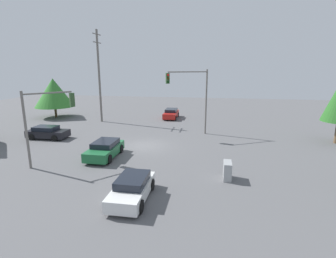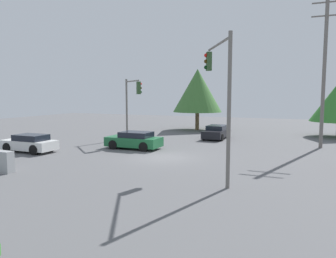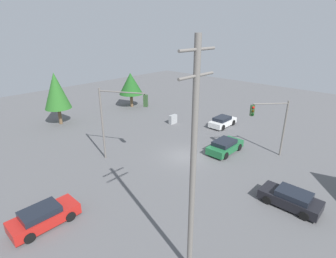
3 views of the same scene
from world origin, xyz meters
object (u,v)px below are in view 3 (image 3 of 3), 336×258
Objects in this scene: sedan_dark at (291,199)px; electrical_cabinet at (173,119)px; sedan_green at (225,146)px; sedan_red at (44,217)px; traffic_signal_main at (271,119)px; traffic_signal_cross at (118,113)px; sedan_white at (223,121)px.

sedan_dark reaches higher than electrical_cabinet.
electrical_cabinet is (2.78, 9.69, -0.07)m from sedan_green.
sedan_red is at bearing 139.62° from sedan_dark.
traffic_signal_main is at bearing 31.55° from sedan_green.
sedan_dark is 0.58× the size of traffic_signal_cross.
sedan_white is 23.75m from sedan_red.
sedan_white is at bearing -76.37° from traffic_signal_main.
sedan_green is at bearing -56.21° from sedan_white.
electrical_cabinet is at bearing 108.96° from sedan_red.
electrical_cabinet is at bearing 164.01° from sedan_green.
traffic_signal_main is (6.58, 4.67, 3.25)m from sedan_dark.
sedan_white is at bearing 53.98° from traffic_signal_cross.
traffic_signal_main is 13.57m from electrical_cabinet.
traffic_signal_cross reaches higher than sedan_green.
traffic_signal_cross is (-8.34, 6.40, 4.13)m from sedan_green.
sedan_dark is 15.60m from traffic_signal_cross.
traffic_signal_cross is at bearing -163.50° from electrical_cabinet.
sedan_red is 0.60× the size of traffic_signal_cross.
sedan_dark is at bearing -28.72° from sedan_green.
traffic_signal_cross is at bearing -0.69° from traffic_signal_main.
traffic_signal_main is at bearing 72.15° from sedan_red.
sedan_red is 20.65m from traffic_signal_main.
traffic_signal_main reaches higher than sedan_red.
traffic_signal_cross is at bearing -98.11° from sedan_white.
sedan_green is at bearing 80.82° from sedan_red.
sedan_white is (6.42, 4.29, -0.02)m from sedan_green.
traffic_signal_main reaches higher than sedan_green.
traffic_signal_cross reaches higher than sedan_white.
sedan_dark is at bearing 49.62° from sedan_red.
sedan_red reaches higher than electrical_cabinet.
sedan_dark is 3.45× the size of electrical_cabinet.
sedan_white is at bearing 93.62° from sedan_red.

